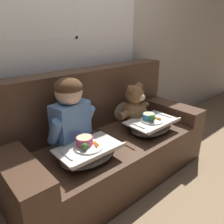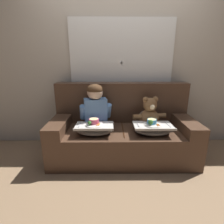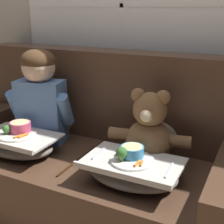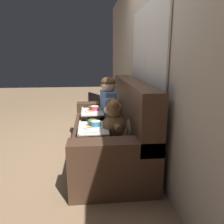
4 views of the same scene
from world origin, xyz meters
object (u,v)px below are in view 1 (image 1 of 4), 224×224
couch (104,140)px  child_figure (70,112)px  throw_pillow_behind_child (59,123)px  throw_pillow_behind_teddy (120,104)px  teddy_bear (135,108)px  lap_tray_teddy (151,125)px  lap_tray_child (89,153)px

couch → child_figure: 0.54m
throw_pillow_behind_child → throw_pillow_behind_teddy: size_ratio=1.02×
child_figure → teddy_bear: size_ratio=1.29×
lap_tray_teddy → child_figure: bearing=162.6°
couch → throw_pillow_behind_child: (-0.37, 0.17, 0.23)m
child_figure → lap_tray_teddy: 0.81m
child_figure → lap_tray_child: bearing=-90.3°
throw_pillow_behind_child → lap_tray_child: throw_pillow_behind_child is taller
lap_tray_child → teddy_bear: bearing=16.9°
throw_pillow_behind_teddy → lap_tray_teddy: 0.45m
throw_pillow_behind_teddy → lap_tray_child: 0.86m
throw_pillow_behind_teddy → teddy_bear: size_ratio=0.74×
child_figure → throw_pillow_behind_child: bearing=90.1°
couch → throw_pillow_behind_teddy: 0.47m
lap_tray_teddy → throw_pillow_behind_child: bearing=149.2°
teddy_bear → lap_tray_child: bearing=-163.1°
throw_pillow_behind_teddy → lap_tray_teddy: bearing=-90.1°
couch → teddy_bear: couch is taller
child_figure → teddy_bear: (0.73, -0.00, -0.15)m
teddy_bear → throw_pillow_behind_teddy: bearing=90.2°
child_figure → lap_tray_child: child_figure is taller
lap_tray_child → lap_tray_teddy: 0.73m
throw_pillow_behind_teddy → teddy_bear: teddy_bear is taller
throw_pillow_behind_teddy → lap_tray_child: throw_pillow_behind_teddy is taller
throw_pillow_behind_child → child_figure: (0.00, -0.21, 0.17)m
throw_pillow_behind_teddy → lap_tray_teddy: (-0.00, -0.44, -0.09)m
lap_tray_child → lap_tray_teddy: (0.73, -0.00, -0.00)m
couch → throw_pillow_behind_teddy: couch is taller
throw_pillow_behind_teddy → lap_tray_teddy: throw_pillow_behind_teddy is taller
lap_tray_child → lap_tray_teddy: size_ratio=0.98×
child_figure → lap_tray_child: (-0.00, -0.23, -0.26)m
child_figure → lap_tray_teddy: (0.73, -0.23, -0.26)m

